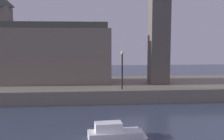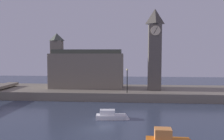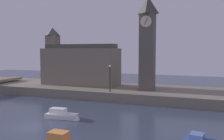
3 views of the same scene
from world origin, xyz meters
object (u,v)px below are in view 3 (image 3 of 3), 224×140
at_px(streetlamp, 110,75).
at_px(boat_ferry_white, 65,115).
at_px(clock_tower, 147,42).
at_px(parliament_hall, 78,64).

bearing_deg(streetlamp, boat_ferry_white, -97.62).
relative_size(clock_tower, parliament_hall, 1.04).
bearing_deg(boat_ferry_white, streetlamp, 82.38).
xyz_separation_m(clock_tower, streetlamp, (-5.04, -3.79, -5.19)).
relative_size(parliament_hall, boat_ferry_white, 3.24).
distance_m(clock_tower, boat_ferry_white, 18.44).
bearing_deg(clock_tower, streetlamp, -143.07).
xyz_separation_m(clock_tower, parliament_hall, (-13.65, 1.89, -3.97)).
bearing_deg(streetlamp, clock_tower, 36.93).
height_order(parliament_hall, boat_ferry_white, parliament_hall).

